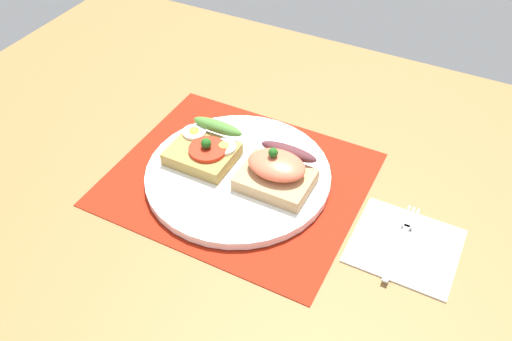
% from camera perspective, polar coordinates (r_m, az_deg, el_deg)
% --- Properties ---
extents(ground_plane, '(1.20, 0.90, 0.03)m').
position_cam_1_polar(ground_plane, '(0.82, -1.87, -1.73)').
color(ground_plane, olive).
extents(placemat, '(0.37, 0.31, 0.00)m').
position_cam_1_polar(placemat, '(0.80, -1.90, -0.85)').
color(placemat, '#9E1D0C').
rests_on(placemat, ground_plane).
extents(plate, '(0.28, 0.28, 0.01)m').
position_cam_1_polar(plate, '(0.80, -1.91, -0.45)').
color(plate, white).
rests_on(plate, placemat).
extents(sandwich_egg_tomato, '(0.10, 0.09, 0.04)m').
position_cam_1_polar(sandwich_egg_tomato, '(0.82, -5.31, 2.43)').
color(sandwich_egg_tomato, '#A58543').
rests_on(sandwich_egg_tomato, plate).
extents(sandwich_salmon, '(0.10, 0.09, 0.06)m').
position_cam_1_polar(sandwich_salmon, '(0.77, 2.29, 0.02)').
color(sandwich_salmon, tan).
rests_on(sandwich_salmon, plate).
extents(napkin, '(0.14, 0.13, 0.01)m').
position_cam_1_polar(napkin, '(0.74, 15.55, -7.64)').
color(napkin, white).
rests_on(napkin, ground_plane).
extents(fork, '(0.02, 0.14, 0.00)m').
position_cam_1_polar(fork, '(0.74, 15.18, -7.12)').
color(fork, '#B7B7BC').
rests_on(fork, napkin).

